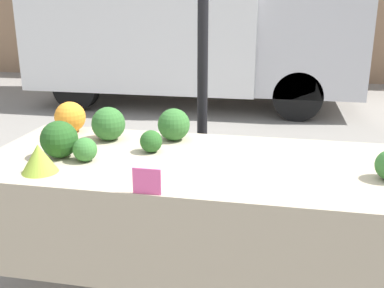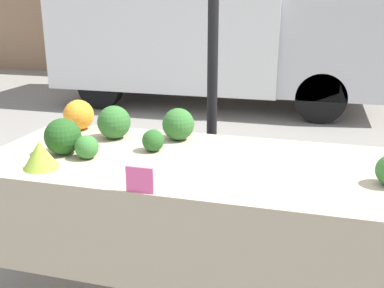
{
  "view_description": "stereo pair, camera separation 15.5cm",
  "coord_description": "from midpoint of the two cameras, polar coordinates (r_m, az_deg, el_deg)",
  "views": [
    {
      "loc": [
        0.41,
        -2.05,
        1.54
      ],
      "look_at": [
        0.0,
        0.0,
        0.88
      ],
      "focal_mm": 42.0,
      "sensor_mm": 36.0,
      "label": 1
    },
    {
      "loc": [
        0.56,
        -2.02,
        1.54
      ],
      "look_at": [
        0.0,
        0.0,
        0.88
      ],
      "focal_mm": 42.0,
      "sensor_mm": 36.0,
      "label": 2
    }
  ],
  "objects": [
    {
      "name": "parked_truck",
      "position": [
        7.15,
        2.77,
        14.84
      ],
      "size": [
        4.86,
        2.03,
        2.28
      ],
      "color": "white",
      "rests_on": "ground_plane"
    },
    {
      "name": "broccoli_head_0",
      "position": [
        2.26,
        -11.32,
        -0.41
      ],
      "size": [
        0.12,
        0.12,
        0.12
      ],
      "color": "#387533",
      "rests_on": "market_table"
    },
    {
      "name": "broccoli_head_3",
      "position": [
        2.34,
        -14.27,
        0.91
      ],
      "size": [
        0.19,
        0.19,
        0.19
      ],
      "color": "#23511E",
      "rests_on": "market_table"
    },
    {
      "name": "romanesco_head",
      "position": [
        2.17,
        -16.8,
        -1.33
      ],
      "size": [
        0.17,
        0.17,
        0.13
      ],
      "color": "#93B238",
      "rests_on": "market_table"
    },
    {
      "name": "broccoli_head_4",
      "position": [
        2.33,
        -3.06,
        0.43
      ],
      "size": [
        0.12,
        0.12,
        0.12
      ],
      "color": "#285B23",
      "rests_on": "market_table"
    },
    {
      "name": "price_sign",
      "position": [
        1.82,
        -4.26,
        -4.62
      ],
      "size": [
        0.12,
        0.01,
        0.11
      ],
      "color": "#F45B9E",
      "rests_on": "market_table"
    },
    {
      "name": "market_table",
      "position": [
        2.19,
        1.58,
        -4.75
      ],
      "size": [
        2.09,
        0.92,
        0.8
      ],
      "color": "tan",
      "rests_on": "ground_plane"
    },
    {
      "name": "orange_cauliflower",
      "position": [
        2.79,
        -12.65,
        3.61
      ],
      "size": [
        0.18,
        0.18,
        0.18
      ],
      "color": "orange",
      "rests_on": "market_table"
    },
    {
      "name": "broccoli_head_1",
      "position": [
        2.51,
        0.01,
        2.51
      ],
      "size": [
        0.18,
        0.18,
        0.18
      ],
      "color": "#336B2D",
      "rests_on": "market_table"
    },
    {
      "name": "tent_pole",
      "position": [
        2.99,
        4.16,
        10.78
      ],
      "size": [
        0.07,
        0.07,
        2.39
      ],
      "color": "black",
      "rests_on": "ground_plane"
    },
    {
      "name": "broccoli_head_5",
      "position": [
        2.56,
        -8.17,
        2.74
      ],
      "size": [
        0.19,
        0.19,
        0.19
      ],
      "color": "#336B2D",
      "rests_on": "market_table"
    }
  ]
}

